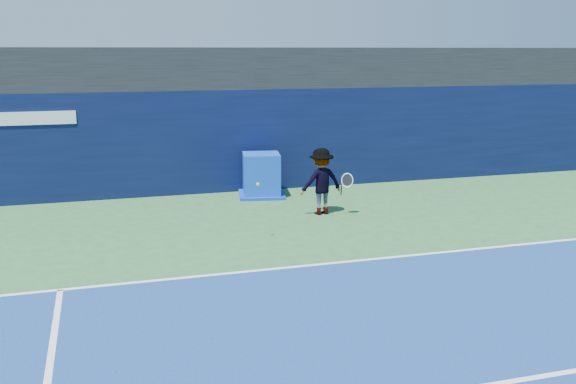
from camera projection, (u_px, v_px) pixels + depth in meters
name	position (u px, v px, depth m)	size (l,w,h in m)	color
ground	(395.00, 325.00, 9.84)	(80.00, 80.00, 0.00)	#2C6131
baseline	(328.00, 264.00, 12.65)	(24.00, 0.10, 0.01)	white
stadium_band	(236.00, 67.00, 19.82)	(36.00, 3.00, 1.20)	black
back_wall_assembly	(244.00, 139.00, 19.34)	(36.00, 1.03, 3.00)	#091033
equipment_cart	(261.00, 177.00, 18.43)	(1.50, 1.50, 1.24)	#0D3ABD
tennis_player	(321.00, 181.00, 16.35)	(1.33, 0.77, 1.70)	silver
tennis_ball	(258.00, 184.00, 13.92)	(0.07, 0.07, 0.07)	#B8E219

